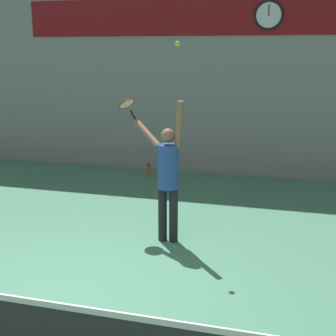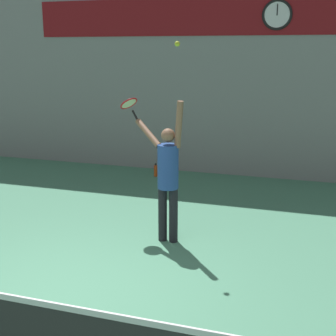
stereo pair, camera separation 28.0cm
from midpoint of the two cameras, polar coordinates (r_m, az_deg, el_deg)
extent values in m
plane|color=#4C8C6B|center=(5.68, -11.68, -15.44)|extent=(18.00, 18.00, 0.00)
cube|color=gray|center=(10.68, 4.12, 12.70)|extent=(18.00, 0.10, 5.00)
cube|color=maroon|center=(10.64, 4.13, 17.94)|extent=(7.54, 0.02, 0.80)
cylinder|color=white|center=(10.34, 13.96, 17.68)|extent=(0.56, 0.02, 0.56)
torus|color=black|center=(10.34, 13.96, 17.68)|extent=(0.62, 0.06, 0.62)
cube|color=black|center=(10.34, 13.99, 18.23)|extent=(0.02, 0.01, 0.23)
cylinder|color=black|center=(6.97, 0.49, -5.65)|extent=(0.13, 0.13, 0.82)
cylinder|color=black|center=(6.93, 1.83, -5.79)|extent=(0.13, 0.13, 0.82)
cylinder|color=#26478C|center=(6.73, 1.19, 0.17)|extent=(0.31, 0.31, 0.65)
sphere|color=brown|center=(6.64, 1.21, 4.00)|extent=(0.20, 0.20, 0.20)
cylinder|color=brown|center=(6.54, 2.56, 5.31)|extent=(0.18, 0.17, 0.67)
cylinder|color=brown|center=(6.93, -1.28, 4.26)|extent=(0.55, 0.47, 0.37)
cylinder|color=black|center=(7.19, -2.90, 6.37)|extent=(0.15, 0.10, 0.17)
torus|color=red|center=(7.28, -3.69, 7.85)|extent=(0.34, 0.36, 0.20)
cylinder|color=beige|center=(7.28, -3.69, 7.85)|extent=(0.28, 0.30, 0.16)
sphere|color=#CCDB2D|center=(6.46, 2.42, 14.89)|extent=(0.07, 0.07, 0.07)
cylinder|color=#D84C19|center=(10.54, -0.75, -0.33)|extent=(0.08, 0.08, 0.26)
cylinder|color=black|center=(10.50, -0.76, 0.45)|extent=(0.04, 0.04, 0.04)
camera|label=1|loc=(0.14, -88.81, 0.30)|focal=50.00mm
camera|label=2|loc=(0.14, 91.19, -0.30)|focal=50.00mm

